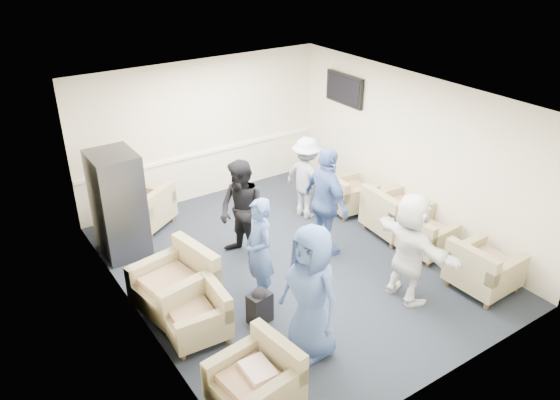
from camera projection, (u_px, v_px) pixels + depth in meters
floor at (292, 263)px, 8.73m from camera, size 6.00×6.00×0.00m
ceiling at (295, 99)px, 7.51m from camera, size 6.00×6.00×0.00m
back_wall at (203, 131)px, 10.34m from camera, size 5.00×0.02×2.70m
front_wall at (453, 287)px, 5.90m from camera, size 5.00×0.02×2.70m
left_wall at (131, 235)px, 6.88m from camera, size 0.02×6.00×2.70m
right_wall at (412, 152)px, 9.36m from camera, size 0.02×6.00×2.70m
chair_rail at (205, 153)px, 10.53m from camera, size 4.98×0.04×0.06m
tv at (344, 89)px, 10.34m from camera, size 0.10×1.00×0.58m
armchair_left_near at (259, 382)px, 6.03m from camera, size 0.94×0.94×0.67m
armchair_left_mid at (200, 317)px, 7.08m from camera, size 0.81×0.81×0.60m
armchair_left_far at (178, 285)px, 7.56m from camera, size 1.10×1.10×0.76m
armchair_right_near at (482, 270)px, 7.96m from camera, size 0.88×0.88×0.68m
armchair_right_midnear at (424, 237)px, 8.87m from camera, size 0.81×0.81×0.61m
armchair_right_midfar at (393, 215)px, 9.42m from camera, size 0.97×0.97×0.73m
armchair_right_far at (347, 195)px, 10.20m from camera, size 0.87×0.87×0.63m
armchair_corner at (147, 210)px, 9.66m from camera, size 1.15×1.15×0.67m
vending_machine at (119, 204)px, 8.67m from camera, size 0.71×0.83×1.75m
backpack at (260, 305)px, 7.35m from camera, size 0.35×0.27×0.54m
pillow at (258, 371)px, 5.95m from camera, size 0.31×0.41×0.11m
person_front_left at (311, 293)px, 6.56m from camera, size 0.69×0.95×1.80m
person_mid_left at (259, 251)px, 7.57m from camera, size 0.44×0.62×1.59m
person_back_left at (242, 212)px, 8.50m from camera, size 0.80×0.94×1.68m
person_back_right at (307, 178)px, 9.82m from camera, size 0.74×1.08×1.53m
person_mid_right at (326, 202)px, 8.63m from camera, size 0.51×1.10×1.83m
person_front_right at (410, 248)px, 7.58m from camera, size 0.55×1.57×1.67m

